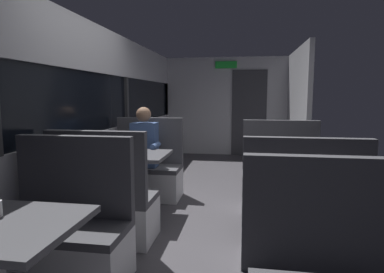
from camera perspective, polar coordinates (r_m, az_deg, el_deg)
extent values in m
cube|color=#423F44|center=(3.85, 2.24, -14.43)|extent=(3.30, 9.20, 0.02)
cube|color=#B2B2B7|center=(4.12, -18.29, -6.27)|extent=(0.08, 8.40, 0.95)
cube|color=#B2B2B7|center=(4.06, -19.17, 15.17)|extent=(0.08, 8.40, 0.60)
cube|color=black|center=(4.02, -18.90, 5.61)|extent=(0.03, 8.40, 0.75)
cube|color=#2D2D30|center=(5.29, -11.50, 6.14)|extent=(0.06, 0.08, 0.75)
cube|color=#2D2D30|center=(7.97, -4.43, 6.58)|extent=(0.06, 0.08, 0.75)
cube|color=#B2B2B7|center=(7.77, 5.94, 5.26)|extent=(2.90, 0.08, 2.30)
cube|color=#333338|center=(7.72, 10.00, 4.06)|extent=(0.80, 0.04, 2.00)
cube|color=green|center=(7.74, 6.01, 12.44)|extent=(0.50, 0.03, 0.16)
cube|color=#B2B2B7|center=(6.64, 18.00, 4.62)|extent=(0.08, 2.40, 2.30)
cube|color=silver|center=(2.78, -21.50, -19.28)|extent=(0.95, 0.50, 0.39)
cube|color=#47474C|center=(2.69, -21.73, -14.96)|extent=(0.95, 0.50, 0.06)
cube|color=#47474C|center=(2.75, -19.85, -6.58)|extent=(0.95, 0.08, 0.65)
cylinder|color=#9E9EA3|center=(3.95, -10.88, -8.52)|extent=(0.10, 0.10, 0.70)
cube|color=#4C4C51|center=(3.86, -11.01, -3.22)|extent=(0.90, 0.70, 0.04)
cube|color=silver|center=(3.41, -14.68, -13.90)|extent=(0.95, 0.50, 0.39)
cube|color=#47474C|center=(3.34, -14.80, -10.30)|extent=(0.95, 0.50, 0.06)
cube|color=#47474C|center=(3.07, -16.60, -5.07)|extent=(0.95, 0.08, 0.65)
cube|color=silver|center=(4.59, -8.02, -8.22)|extent=(0.95, 0.50, 0.39)
cube|color=#47474C|center=(4.54, -8.07, -5.48)|extent=(0.95, 0.50, 0.06)
cube|color=#47474C|center=(4.67, -7.39, -0.67)|extent=(0.95, 0.08, 0.65)
cube|color=#47474C|center=(1.91, 23.60, -12.86)|extent=(0.95, 0.08, 0.65)
cylinder|color=#9E9EA3|center=(3.56, 16.59, -10.42)|extent=(0.10, 0.10, 0.70)
cube|color=#4C4C51|center=(3.47, 16.81, -4.58)|extent=(0.90, 0.70, 0.04)
cube|color=silver|center=(3.01, 18.19, -17.02)|extent=(0.95, 0.50, 0.39)
cube|color=#47474C|center=(2.92, 18.37, -12.99)|extent=(0.95, 0.50, 0.06)
cube|color=#47474C|center=(2.62, 19.42, -7.25)|extent=(0.95, 0.08, 0.65)
cube|color=silver|center=(4.23, 15.33, -9.73)|extent=(0.95, 0.50, 0.39)
cube|color=#47474C|center=(4.18, 15.43, -6.78)|extent=(0.95, 0.50, 0.06)
cube|color=#47474C|center=(4.31, 15.28, -1.52)|extent=(0.95, 0.08, 0.65)
cube|color=#26262D|center=(4.58, -8.02, -7.86)|extent=(0.30, 0.36, 0.45)
cube|color=#3F598C|center=(4.43, -8.33, -1.44)|extent=(0.34, 0.22, 0.60)
sphere|color=#8C664C|center=(4.37, -8.51, 3.84)|extent=(0.20, 0.20, 0.20)
cylinder|color=#3F598C|center=(4.32, -11.58, -1.46)|extent=(0.07, 0.28, 0.07)
cylinder|color=#3F598C|center=(4.20, -6.46, -1.61)|extent=(0.07, 0.28, 0.07)
cylinder|color=white|center=(3.63, 19.74, -3.14)|extent=(0.07, 0.07, 0.09)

